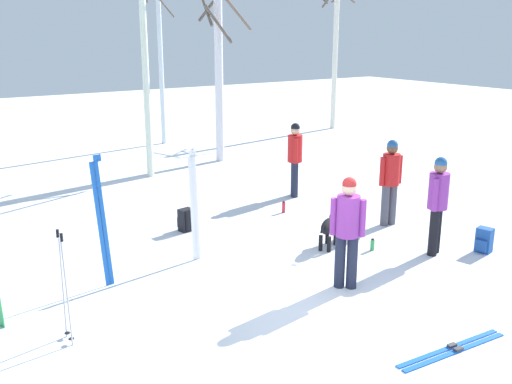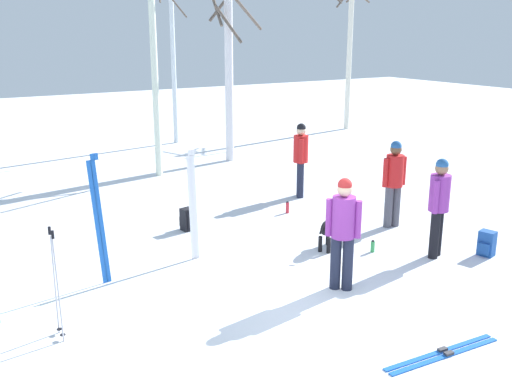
# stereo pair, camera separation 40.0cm
# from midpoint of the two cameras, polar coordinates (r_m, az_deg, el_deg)

# --- Properties ---
(ground_plane) EXTENTS (60.00, 60.00, 0.00)m
(ground_plane) POSITION_cam_midpoint_polar(r_m,az_deg,el_deg) (8.05, 5.13, -12.24)
(ground_plane) COLOR white
(person_0) EXTENTS (0.52, 0.34, 1.72)m
(person_0) POSITION_cam_midpoint_polar(r_m,az_deg,el_deg) (11.61, 12.08, 1.45)
(person_0) COLOR #4C4C56
(person_0) RESTS_ON ground_plane
(person_1) EXTENTS (0.48, 0.34, 1.72)m
(person_1) POSITION_cam_midpoint_polar(r_m,az_deg,el_deg) (10.26, 16.32, -0.71)
(person_1) COLOR black
(person_1) RESTS_ON ground_plane
(person_2) EXTENTS (0.40, 0.39, 1.72)m
(person_2) POSITION_cam_midpoint_polar(r_m,az_deg,el_deg) (8.62, 7.65, -3.29)
(person_2) COLOR #1E2338
(person_2) RESTS_ON ground_plane
(person_4) EXTENTS (0.34, 0.45, 1.72)m
(person_4) POSITION_cam_midpoint_polar(r_m,az_deg,el_deg) (13.38, 2.98, 3.65)
(person_4) COLOR #1E2338
(person_4) RESTS_ON ground_plane
(dog) EXTENTS (0.78, 0.53, 0.57)m
(dog) POSITION_cam_midpoint_polar(r_m,az_deg,el_deg) (10.39, 6.10, -3.37)
(dog) COLOR black
(dog) RESTS_ON ground_plane
(ski_pair_planted_0) EXTENTS (0.17, 0.04, 1.89)m
(ski_pair_planted_0) POSITION_cam_midpoint_polar(r_m,az_deg,el_deg) (9.67, -7.25, -1.44)
(ski_pair_planted_0) COLOR white
(ski_pair_planted_0) RESTS_ON ground_plane
(ski_pair_planted_2) EXTENTS (0.25, 0.04, 2.04)m
(ski_pair_planted_2) POSITION_cam_midpoint_polar(r_m,az_deg,el_deg) (8.93, -16.11, -2.91)
(ski_pair_planted_2) COLOR blue
(ski_pair_planted_2) RESTS_ON ground_plane
(ski_pair_lying_0) EXTENTS (1.69, 0.27, 0.05)m
(ski_pair_lying_0) POSITION_cam_midpoint_polar(r_m,az_deg,el_deg) (7.63, 17.23, -14.54)
(ski_pair_lying_0) COLOR blue
(ski_pair_lying_0) RESTS_ON ground_plane
(ski_poles_0) EXTENTS (0.07, 0.27, 1.45)m
(ski_poles_0) POSITION_cam_midpoint_polar(r_m,az_deg,el_deg) (7.59, -19.73, -8.49)
(ski_poles_0) COLOR #B2B2BC
(ski_poles_0) RESTS_ON ground_plane
(backpack_0) EXTENTS (0.29, 0.32, 0.44)m
(backpack_0) POSITION_cam_midpoint_polar(r_m,az_deg,el_deg) (11.32, -7.90, -2.75)
(backpack_0) COLOR black
(backpack_0) RESTS_ON ground_plane
(backpack_1) EXTENTS (0.32, 0.30, 0.44)m
(backpack_1) POSITION_cam_midpoint_polar(r_m,az_deg,el_deg) (10.84, 20.45, -4.47)
(backpack_1) COLOR #1E4C99
(backpack_1) RESTS_ON ground_plane
(water_bottle_0) EXTENTS (0.07, 0.07, 0.25)m
(water_bottle_0) POSITION_cam_midpoint_polar(r_m,az_deg,el_deg) (12.34, 1.80, -1.50)
(water_bottle_0) COLOR red
(water_bottle_0) RESTS_ON ground_plane
(water_bottle_1) EXTENTS (0.07, 0.07, 0.22)m
(water_bottle_1) POSITION_cam_midpoint_polar(r_m,az_deg,el_deg) (10.44, 10.26, -5.12)
(water_bottle_1) COLOR green
(water_bottle_1) RESTS_ON ground_plane
(birch_tree_2) EXTENTS (1.27, 1.28, 7.83)m
(birch_tree_2) POSITION_cam_midpoint_polar(r_m,az_deg,el_deg) (15.27, -11.76, 16.34)
(birch_tree_2) COLOR silver
(birch_tree_2) RESTS_ON ground_plane
(birch_tree_3) EXTENTS (1.13, 1.21, 7.11)m
(birch_tree_3) POSITION_cam_midpoint_polar(r_m,az_deg,el_deg) (19.86, -10.04, 15.26)
(birch_tree_3) COLOR silver
(birch_tree_3) RESTS_ON ground_plane
(birch_tree_4) EXTENTS (1.73, 1.45, 6.30)m
(birch_tree_4) POSITION_cam_midpoint_polar(r_m,az_deg,el_deg) (16.91, -4.38, 13.57)
(birch_tree_4) COLOR silver
(birch_tree_4) RESTS_ON ground_plane
(birch_tree_5) EXTENTS (1.53, 1.41, 5.68)m
(birch_tree_5) POSITION_cam_midpoint_polar(r_m,az_deg,el_deg) (22.94, 7.23, 13.65)
(birch_tree_5) COLOR silver
(birch_tree_5) RESTS_ON ground_plane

